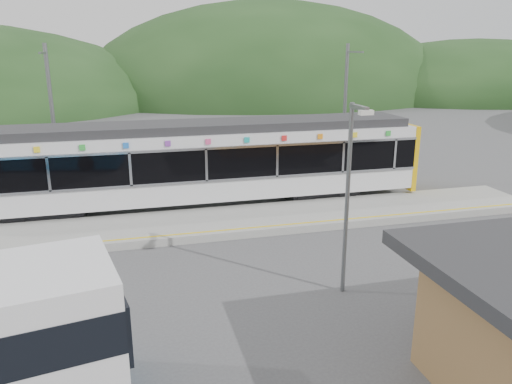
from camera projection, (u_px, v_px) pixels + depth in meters
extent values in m
plane|color=#4C4C4F|center=(254.00, 257.00, 16.85)|extent=(120.00, 120.00, 0.00)
ellipsoid|color=#1E3D19|center=(269.00, 97.00, 70.89)|extent=(52.00, 39.00, 26.00)
ellipsoid|color=#1E3D19|center=(472.00, 96.00, 72.31)|extent=(44.00, 33.00, 16.00)
cube|color=#9E9E99|center=(233.00, 221.00, 19.87)|extent=(26.00, 3.20, 0.30)
cube|color=yellow|center=(241.00, 229.00, 18.62)|extent=(26.00, 0.10, 0.01)
cube|color=black|center=(46.00, 212.00, 20.57)|extent=(3.20, 2.20, 0.56)
cube|color=black|center=(318.00, 191.00, 23.46)|extent=(3.20, 2.20, 0.56)
cube|color=silver|center=(190.00, 185.00, 21.81)|extent=(20.00, 2.90, 0.92)
cube|color=black|center=(189.00, 158.00, 21.48)|extent=(20.00, 2.96, 1.45)
cube|color=silver|center=(195.00, 182.00, 20.27)|extent=(20.00, 0.05, 0.10)
cube|color=silver|center=(194.00, 149.00, 19.89)|extent=(20.00, 0.05, 0.10)
cube|color=silver|center=(189.00, 136.00, 21.21)|extent=(20.00, 2.90, 0.45)
cube|color=#2D2D30|center=(188.00, 127.00, 21.10)|extent=(19.40, 2.50, 0.36)
cube|color=#E6AF0C|center=(399.00, 153.00, 24.01)|extent=(0.24, 2.92, 3.00)
cube|color=silver|center=(48.00, 174.00, 18.75)|extent=(0.10, 0.05, 1.35)
cube|color=silver|center=(130.00, 169.00, 19.48)|extent=(0.10, 0.05, 1.35)
cube|color=silver|center=(206.00, 165.00, 20.20)|extent=(0.10, 0.05, 1.35)
cube|color=silver|center=(277.00, 161.00, 20.93)|extent=(0.10, 0.05, 1.35)
cube|color=silver|center=(343.00, 157.00, 21.65)|extent=(0.10, 0.05, 1.35)
cube|color=silver|center=(395.00, 154.00, 22.25)|extent=(0.10, 0.05, 1.35)
cube|color=yellow|center=(37.00, 150.00, 18.42)|extent=(0.22, 0.04, 0.22)
cube|color=green|center=(82.00, 148.00, 18.81)|extent=(0.22, 0.04, 0.22)
cube|color=blue|center=(126.00, 146.00, 19.20)|extent=(0.22, 0.04, 0.22)
cube|color=purple|center=(168.00, 144.00, 19.58)|extent=(0.22, 0.04, 0.22)
cube|color=#E54C8C|center=(208.00, 142.00, 19.97)|extent=(0.22, 0.04, 0.22)
cube|color=#19A5A5|center=(247.00, 140.00, 20.36)|extent=(0.22, 0.04, 0.22)
cube|color=red|center=(284.00, 138.00, 20.74)|extent=(0.22, 0.04, 0.22)
cube|color=orange|center=(320.00, 136.00, 21.13)|extent=(0.22, 0.04, 0.22)
cube|color=yellow|center=(355.00, 135.00, 21.51)|extent=(0.22, 0.04, 0.22)
cube|color=green|center=(388.00, 133.00, 21.90)|extent=(0.22, 0.04, 0.22)
cylinder|color=slate|center=(54.00, 125.00, 22.17)|extent=(0.18, 0.18, 7.00)
cube|color=slate|center=(43.00, 53.00, 20.56)|extent=(0.08, 1.80, 0.08)
cylinder|color=slate|center=(344.00, 115.00, 25.55)|extent=(0.18, 0.18, 7.00)
cube|color=slate|center=(355.00, 52.00, 23.94)|extent=(0.08, 1.80, 0.08)
cylinder|color=slate|center=(347.00, 202.00, 13.75)|extent=(0.12, 0.12, 5.44)
cube|color=slate|center=(359.00, 108.00, 12.64)|extent=(0.13, 0.91, 0.12)
cube|color=silver|center=(366.00, 112.00, 12.28)|extent=(0.35, 0.18, 0.12)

